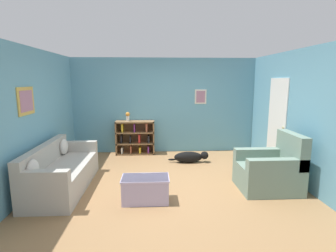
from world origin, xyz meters
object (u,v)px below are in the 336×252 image
at_px(dog, 190,157).
at_px(vase, 128,116).
at_px(bookshelf, 135,138).
at_px(recliner_chair, 271,170).
at_px(couch, 61,173).
at_px(coffee_table, 145,188).

distance_m(dog, vase, 2.02).
bearing_deg(dog, vase, 151.66).
height_order(bookshelf, vase, vase).
distance_m(bookshelf, vase, 0.63).
bearing_deg(recliner_chair, bookshelf, 136.28).
bearing_deg(bookshelf, couch, -117.74).
height_order(coffee_table, vase, vase).
bearing_deg(dog, bookshelf, 147.79).
bearing_deg(dog, recliner_chair, -52.79).
bearing_deg(recliner_chair, couch, 176.63).
height_order(couch, vase, vase).
xyz_separation_m(couch, coffee_table, (1.58, -0.61, -0.09)).
height_order(recliner_chair, vase, vase).
bearing_deg(couch, bookshelf, 62.26).
relative_size(couch, recliner_chair, 1.94).
relative_size(dog, vase, 4.04).
height_order(coffee_table, dog, coffee_table).
height_order(bookshelf, coffee_table, bookshelf).
bearing_deg(vase, couch, -114.08).
relative_size(bookshelf, coffee_table, 1.33).
bearing_deg(couch, recliner_chair, -3.37).
height_order(couch, coffee_table, couch).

